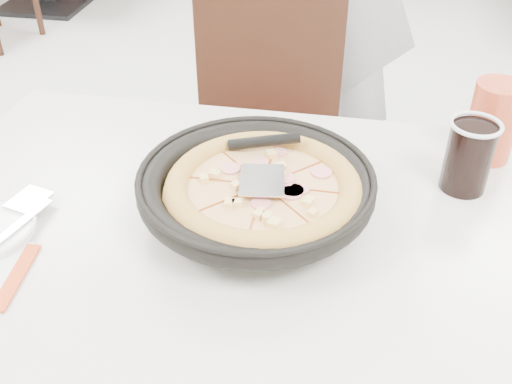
% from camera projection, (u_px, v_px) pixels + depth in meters
% --- Properties ---
extents(floor, '(7.00, 7.00, 0.00)m').
position_uv_depth(floor, '(214.00, 275.00, 2.01)').
color(floor, beige).
rests_on(floor, ground).
extents(main_table, '(1.23, 0.85, 0.75)m').
position_uv_depth(main_table, '(242.00, 355.00, 1.28)').
color(main_table, beige).
rests_on(main_table, floor).
extents(chair_far, '(0.53, 0.53, 0.95)m').
position_uv_depth(chair_far, '(279.00, 166.00, 1.69)').
color(chair_far, black).
rests_on(chair_far, floor).
extents(trivet, '(0.12, 0.12, 0.04)m').
position_uv_depth(trivet, '(283.00, 212.00, 1.04)').
color(trivet, black).
rests_on(trivet, main_table).
extents(pizza_pan, '(0.36, 0.36, 0.01)m').
position_uv_depth(pizza_pan, '(256.00, 196.00, 1.04)').
color(pizza_pan, black).
rests_on(pizza_pan, trivet).
extents(pizza, '(0.35, 0.35, 0.02)m').
position_uv_depth(pizza, '(263.00, 196.00, 1.01)').
color(pizza, '#B78839').
rests_on(pizza, pizza_pan).
extents(pizza_server, '(0.08, 0.10, 0.00)m').
position_uv_depth(pizza_server, '(262.00, 180.00, 0.99)').
color(pizza_server, silver).
rests_on(pizza_server, pizza).
extents(fork, '(0.06, 0.17, 0.00)m').
position_uv_depth(fork, '(16.00, 227.00, 1.01)').
color(fork, silver).
rests_on(fork, side_plate).
extents(cola_glass, '(0.09, 0.09, 0.13)m').
position_uv_depth(cola_glass, '(468.00, 158.00, 1.09)').
color(cola_glass, black).
rests_on(cola_glass, main_table).
extents(red_cup, '(0.10, 0.10, 0.16)m').
position_uv_depth(red_cup, '(493.00, 121.00, 1.17)').
color(red_cup, '#C14124').
rests_on(red_cup, main_table).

